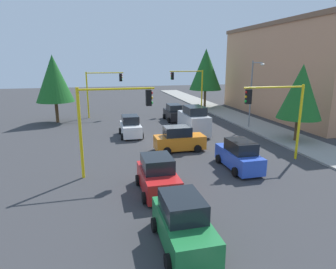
{
  "coord_description": "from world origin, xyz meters",
  "views": [
    {
      "loc": [
        23.54,
        -6.45,
        6.98
      ],
      "look_at": [
        1.34,
        -1.0,
        1.2
      ],
      "focal_mm": 31.22,
      "sensor_mm": 36.0,
      "label": 1
    }
  ],
  "objects_px": {
    "tree_roadside_near": "(301,92)",
    "car_orange": "(179,140)",
    "car_black": "(174,113)",
    "traffic_signal_near_right": "(111,114)",
    "car_red": "(158,176)",
    "traffic_signal_far_left": "(189,83)",
    "traffic_signal_near_left": "(278,108)",
    "tree_opposite_side": "(54,79)",
    "car_blue": "(239,156)",
    "car_green": "(183,224)",
    "car_white": "(131,127)",
    "tree_roadside_far": "(206,69)",
    "delivery_van_silver": "(194,121)",
    "street_lamp_curbside": "(253,87)",
    "traffic_signal_far_right": "(102,85)"
  },
  "relations": [
    {
      "from": "tree_roadside_near",
      "to": "car_orange",
      "type": "relative_size",
      "value": 1.7
    },
    {
      "from": "car_black",
      "to": "traffic_signal_near_right",
      "type": "bearing_deg",
      "value": -27.09
    },
    {
      "from": "car_red",
      "to": "traffic_signal_far_left",
      "type": "bearing_deg",
      "value": 158.27
    },
    {
      "from": "traffic_signal_near_left",
      "to": "car_black",
      "type": "height_order",
      "value": "traffic_signal_near_left"
    },
    {
      "from": "tree_opposite_side",
      "to": "car_blue",
      "type": "distance_m",
      "value": 23.55
    },
    {
      "from": "tree_opposite_side",
      "to": "car_orange",
      "type": "bearing_deg",
      "value": 37.51
    },
    {
      "from": "car_red",
      "to": "car_green",
      "type": "xyz_separation_m",
      "value": [
        4.93,
        -0.04,
        -0.0
      ]
    },
    {
      "from": "car_orange",
      "to": "car_green",
      "type": "height_order",
      "value": "same"
    },
    {
      "from": "tree_roadside_near",
      "to": "car_white",
      "type": "relative_size",
      "value": 1.84
    },
    {
      "from": "car_orange",
      "to": "car_green",
      "type": "distance_m",
      "value": 12.38
    },
    {
      "from": "tree_roadside_near",
      "to": "tree_roadside_far",
      "type": "bearing_deg",
      "value": -177.14
    },
    {
      "from": "traffic_signal_near_right",
      "to": "delivery_van_silver",
      "type": "height_order",
      "value": "traffic_signal_near_right"
    },
    {
      "from": "tree_roadside_far",
      "to": "car_blue",
      "type": "distance_m",
      "value": 26.28
    },
    {
      "from": "traffic_signal_near_right",
      "to": "car_black",
      "type": "bearing_deg",
      "value": 152.91
    },
    {
      "from": "car_black",
      "to": "tree_roadside_near",
      "type": "bearing_deg",
      "value": 34.12
    },
    {
      "from": "car_white",
      "to": "car_green",
      "type": "relative_size",
      "value": 0.93
    },
    {
      "from": "traffic_signal_near_right",
      "to": "car_black",
      "type": "relative_size",
      "value": 1.39
    },
    {
      "from": "street_lamp_curbside",
      "to": "car_orange",
      "type": "relative_size",
      "value": 1.77
    },
    {
      "from": "delivery_van_silver",
      "to": "car_green",
      "type": "distance_m",
      "value": 17.89
    },
    {
      "from": "car_blue",
      "to": "street_lamp_curbside",
      "type": "bearing_deg",
      "value": 147.32
    },
    {
      "from": "car_red",
      "to": "traffic_signal_near_left",
      "type": "bearing_deg",
      "value": 108.32
    },
    {
      "from": "car_blue",
      "to": "car_white",
      "type": "bearing_deg",
      "value": -150.15
    },
    {
      "from": "tree_opposite_side",
      "to": "car_white",
      "type": "distance_m",
      "value": 12.09
    },
    {
      "from": "traffic_signal_far_left",
      "to": "traffic_signal_near_left",
      "type": "xyz_separation_m",
      "value": [
        20.0,
        -0.06,
        -0.25
      ]
    },
    {
      "from": "car_orange",
      "to": "tree_opposite_side",
      "type": "bearing_deg",
      "value": -142.49
    },
    {
      "from": "tree_roadside_far",
      "to": "tree_opposite_side",
      "type": "xyz_separation_m",
      "value": [
        6.0,
        -20.5,
        -0.71
      ]
    },
    {
      "from": "car_orange",
      "to": "car_red",
      "type": "bearing_deg",
      "value": -24.55
    },
    {
      "from": "delivery_van_silver",
      "to": "car_orange",
      "type": "bearing_deg",
      "value": -30.47
    },
    {
      "from": "car_blue",
      "to": "traffic_signal_near_left",
      "type": "bearing_deg",
      "value": 105.2
    },
    {
      "from": "tree_roadside_near",
      "to": "tree_opposite_side",
      "type": "xyz_separation_m",
      "value": [
        -14.0,
        -21.5,
        0.61
      ]
    },
    {
      "from": "car_blue",
      "to": "car_green",
      "type": "distance_m",
      "value": 9.27
    },
    {
      "from": "traffic_signal_near_left",
      "to": "traffic_signal_far_right",
      "type": "bearing_deg",
      "value": -150.42
    },
    {
      "from": "delivery_van_silver",
      "to": "car_white",
      "type": "relative_size",
      "value": 1.31
    },
    {
      "from": "tree_roadside_far",
      "to": "car_orange",
      "type": "bearing_deg",
      "value": -26.0
    },
    {
      "from": "traffic_signal_far_left",
      "to": "tree_roadside_near",
      "type": "bearing_deg",
      "value": 16.65
    },
    {
      "from": "car_red",
      "to": "delivery_van_silver",
      "type": "bearing_deg",
      "value": 152.95
    },
    {
      "from": "traffic_signal_far_left",
      "to": "car_green",
      "type": "height_order",
      "value": "traffic_signal_far_left"
    },
    {
      "from": "traffic_signal_near_left",
      "to": "car_black",
      "type": "distance_m",
      "value": 16.47
    },
    {
      "from": "car_blue",
      "to": "car_black",
      "type": "relative_size",
      "value": 1.05
    },
    {
      "from": "tree_roadside_near",
      "to": "delivery_van_silver",
      "type": "height_order",
      "value": "tree_roadside_near"
    },
    {
      "from": "delivery_van_silver",
      "to": "car_white",
      "type": "distance_m",
      "value": 6.12
    },
    {
      "from": "tree_roadside_near",
      "to": "car_red",
      "type": "height_order",
      "value": "tree_roadside_near"
    },
    {
      "from": "car_orange",
      "to": "delivery_van_silver",
      "type": "bearing_deg",
      "value": 149.53
    },
    {
      "from": "tree_roadside_near",
      "to": "car_red",
      "type": "relative_size",
      "value": 1.78
    },
    {
      "from": "street_lamp_curbside",
      "to": "tree_opposite_side",
      "type": "xyz_separation_m",
      "value": [
        -8.39,
        -20.2,
        0.68
      ]
    },
    {
      "from": "traffic_signal_far_right",
      "to": "car_green",
      "type": "height_order",
      "value": "traffic_signal_far_right"
    },
    {
      "from": "traffic_signal_near_left",
      "to": "car_black",
      "type": "xyz_separation_m",
      "value": [
        -15.88,
        -3.2,
        -2.94
      ]
    },
    {
      "from": "car_blue",
      "to": "car_green",
      "type": "xyz_separation_m",
      "value": [
        7.09,
        -5.98,
        -0.0
      ]
    },
    {
      "from": "street_lamp_curbside",
      "to": "traffic_signal_far_left",
      "type": "bearing_deg",
      "value": -161.46
    },
    {
      "from": "tree_roadside_near",
      "to": "car_red",
      "type": "distance_m",
      "value": 16.02
    }
  ]
}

